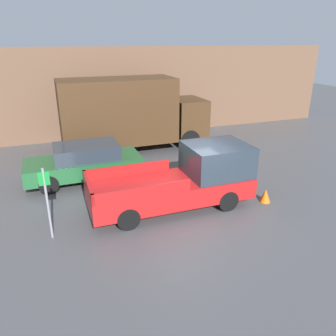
{
  "coord_description": "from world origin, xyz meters",
  "views": [
    {
      "loc": [
        -4.26,
        -9.14,
        5.43
      ],
      "look_at": [
        -0.36,
        1.35,
        1.04
      ],
      "focal_mm": 35.0,
      "sensor_mm": 36.0,
      "label": 1
    }
  ],
  "objects": [
    {
      "name": "traffic_cone",
      "position": [
        2.68,
        -0.48,
        0.24
      ],
      "size": [
        0.39,
        0.39,
        0.48
      ],
      "color": "orange",
      "rests_on": "ground"
    },
    {
      "name": "parking_sign",
      "position": [
        -4.58,
        -0.23,
        1.24
      ],
      "size": [
        0.3,
        0.07,
        2.19
      ],
      "color": "gray",
      "rests_on": "ground"
    },
    {
      "name": "car",
      "position": [
        -3.08,
        3.77,
        0.79
      ],
      "size": [
        4.61,
        1.92,
        1.53
      ],
      "color": "#1E592D",
      "rests_on": "ground"
    },
    {
      "name": "delivery_truck",
      "position": [
        -0.34,
        7.09,
        1.97
      ],
      "size": [
        7.47,
        2.45,
        3.69
      ],
      "color": "#472D19",
      "rests_on": "ground"
    },
    {
      "name": "pickup_truck",
      "position": [
        -0.1,
        0.35,
        0.96
      ],
      "size": [
        5.56,
        2.04,
        2.09
      ],
      "color": "red",
      "rests_on": "ground"
    },
    {
      "name": "building_wall",
      "position": [
        0.0,
        9.95,
        2.55
      ],
      "size": [
        28.0,
        0.15,
        5.1
      ],
      "color": "brown",
      "rests_on": "ground"
    },
    {
      "name": "ground_plane",
      "position": [
        0.0,
        0.0,
        0.0
      ],
      "size": [
        60.0,
        60.0,
        0.0
      ],
      "primitive_type": "plane",
      "color": "#4C4C4F"
    }
  ]
}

